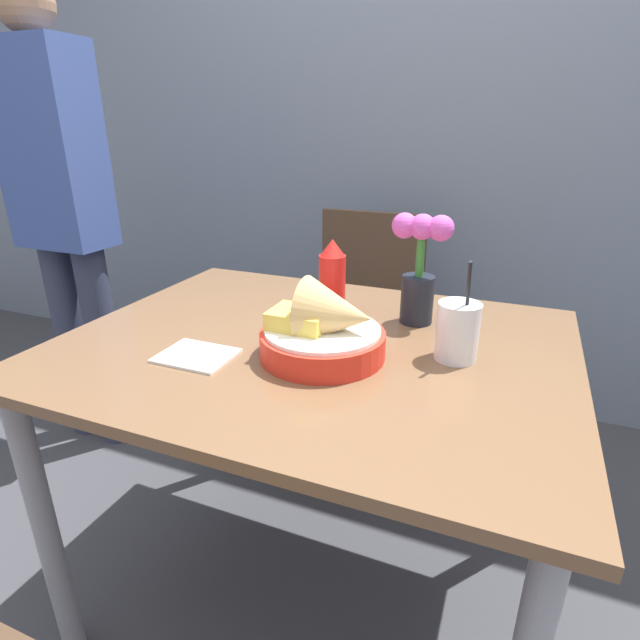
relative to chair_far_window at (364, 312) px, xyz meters
The scene contains 10 objects.
ground_plane 0.95m from the chair_far_window, 80.78° to the right, with size 12.00×12.00×0.00m, color #38383D.
wall_window 0.92m from the chair_far_window, 74.30° to the left, with size 7.00×0.06×2.60m.
dining_table 0.81m from the chair_far_window, 80.78° to the right, with size 1.08×0.84×0.74m.
chair_far_window is the anchor object (origin of this frame).
food_basket 0.92m from the chair_far_window, 77.88° to the right, with size 0.25×0.25×0.16m.
ketchup_bottle 0.69m from the chair_far_window, 80.65° to the right, with size 0.07×0.07×0.19m.
drink_cup 0.92m from the chair_far_window, 60.83° to the right, with size 0.08×0.08×0.21m.
flower_vase 0.76m from the chair_far_window, 62.48° to the right, with size 0.14×0.08×0.26m.
napkin 0.98m from the chair_far_window, 93.67° to the right, with size 0.15×0.12×0.01m.
person_standing 1.13m from the chair_far_window, 156.08° to the right, with size 0.32×0.18×1.61m.
Camera 1 is at (0.39, -0.91, 1.18)m, focal length 28.00 mm.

